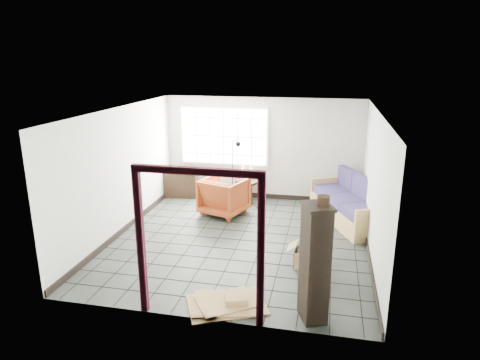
% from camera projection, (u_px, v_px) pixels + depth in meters
% --- Properties ---
extents(ground, '(5.50, 5.50, 0.00)m').
position_uv_depth(ground, '(240.00, 240.00, 8.63)').
color(ground, black).
rests_on(ground, ground).
extents(room_shell, '(5.02, 5.52, 2.61)m').
position_uv_depth(room_shell, '(241.00, 159.00, 8.19)').
color(room_shell, silver).
rests_on(room_shell, ground).
extents(window_panel, '(2.32, 0.08, 1.52)m').
position_uv_depth(window_panel, '(224.00, 136.00, 10.92)').
color(window_panel, silver).
rests_on(window_panel, ground).
extents(doorway_trim, '(1.80, 0.08, 2.20)m').
position_uv_depth(doorway_trim, '(198.00, 227.00, 5.71)').
color(doorway_trim, '#3E0E1C').
rests_on(doorway_trim, ground).
extents(futon_sofa, '(1.77, 2.48, 1.03)m').
position_uv_depth(futon_sofa, '(352.00, 205.00, 9.52)').
color(futon_sofa, '#9B7246').
rests_on(futon_sofa, ground).
extents(armchair, '(1.16, 1.13, 0.96)m').
position_uv_depth(armchair, '(224.00, 194.00, 9.93)').
color(armchair, maroon).
rests_on(armchair, ground).
extents(side_table, '(0.67, 0.67, 0.56)m').
position_uv_depth(side_table, '(249.00, 184.00, 10.81)').
color(side_table, black).
rests_on(side_table, ground).
extents(table_lamp, '(0.32, 0.32, 0.42)m').
position_uv_depth(table_lamp, '(246.00, 168.00, 10.76)').
color(table_lamp, black).
rests_on(table_lamp, side_table).
extents(projector, '(0.26, 0.21, 0.09)m').
position_uv_depth(projector, '(247.00, 178.00, 10.82)').
color(projector, silver).
rests_on(projector, side_table).
extents(floor_lamp, '(0.44, 0.43, 1.65)m').
position_uv_depth(floor_lamp, '(235.00, 168.00, 10.68)').
color(floor_lamp, black).
rests_on(floor_lamp, ground).
extents(console_shelf, '(0.98, 0.49, 0.73)m').
position_uv_depth(console_shelf, '(179.00, 183.00, 11.21)').
color(console_shelf, black).
rests_on(console_shelf, ground).
extents(tall_shelf, '(0.50, 0.56, 1.70)m').
position_uv_depth(tall_shelf, '(315.00, 263.00, 5.82)').
color(tall_shelf, black).
rests_on(tall_shelf, ground).
extents(pot, '(0.22, 0.22, 0.13)m').
position_uv_depth(pot, '(323.00, 201.00, 5.56)').
color(pot, black).
rests_on(pot, tall_shelf).
extents(open_box, '(0.75, 0.39, 0.42)m').
position_uv_depth(open_box, '(308.00, 258.00, 7.51)').
color(open_box, brown).
rests_on(open_box, ground).
extents(cardboard_pile, '(1.36, 1.20, 0.16)m').
position_uv_depth(cardboard_pile, '(228.00, 303.00, 6.36)').
color(cardboard_pile, brown).
rests_on(cardboard_pile, ground).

